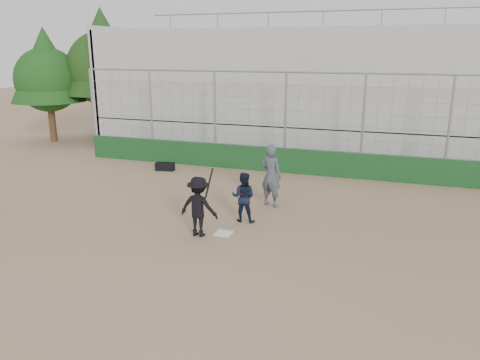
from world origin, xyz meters
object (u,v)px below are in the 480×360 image
(batter_at_plate, at_px, (199,207))
(equipment_bag, at_px, (165,166))
(catcher_crouched, at_px, (243,205))
(umpire, at_px, (271,179))

(batter_at_plate, relative_size, equipment_bag, 2.21)
(batter_at_plate, bearing_deg, equipment_bag, 124.73)
(batter_at_plate, distance_m, catcher_crouched, 1.62)
(catcher_crouched, bearing_deg, batter_at_plate, -120.01)
(batter_at_plate, relative_size, umpire, 1.00)
(umpire, xyz_separation_m, equipment_bag, (-5.34, 2.99, -0.74))
(batter_at_plate, height_order, equipment_bag, batter_at_plate)
(catcher_crouched, height_order, equipment_bag, catcher_crouched)
(catcher_crouched, relative_size, umpire, 0.57)
(batter_at_plate, distance_m, umpire, 3.24)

